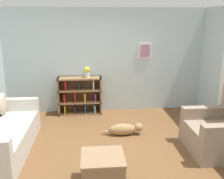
{
  "coord_description": "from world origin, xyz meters",
  "views": [
    {
      "loc": [
        -0.4,
        -4.03,
        2.27
      ],
      "look_at": [
        0.0,
        0.4,
        1.05
      ],
      "focal_mm": 40.0,
      "sensor_mm": 36.0,
      "label": 1
    }
  ],
  "objects_px": {
    "bookshelf": "(80,96)",
    "coffee_table": "(103,169)",
    "couch": "(1,135)",
    "dog": "(125,129)",
    "vase": "(87,71)",
    "recliner_chair": "(221,132)"
  },
  "relations": [
    {
      "from": "bookshelf",
      "to": "coffee_table",
      "type": "height_order",
      "value": "bookshelf"
    },
    {
      "from": "coffee_table",
      "to": "dog",
      "type": "height_order",
      "value": "coffee_table"
    },
    {
      "from": "coffee_table",
      "to": "vase",
      "type": "distance_m",
      "value": 3.06
    },
    {
      "from": "bookshelf",
      "to": "vase",
      "type": "relative_size",
      "value": 4.02
    },
    {
      "from": "recliner_chair",
      "to": "vase",
      "type": "bearing_deg",
      "value": 137.56
    },
    {
      "from": "bookshelf",
      "to": "vase",
      "type": "xyz_separation_m",
      "value": [
        0.19,
        -0.02,
        0.63
      ]
    },
    {
      "from": "recliner_chair",
      "to": "dog",
      "type": "xyz_separation_m",
      "value": [
        -1.6,
        0.81,
        -0.25
      ]
    },
    {
      "from": "bookshelf",
      "to": "vase",
      "type": "height_order",
      "value": "vase"
    },
    {
      "from": "dog",
      "to": "vase",
      "type": "bearing_deg",
      "value": 119.38
    },
    {
      "from": "dog",
      "to": "vase",
      "type": "relative_size",
      "value": 3.21
    },
    {
      "from": "couch",
      "to": "bookshelf",
      "type": "distance_m",
      "value": 2.29
    },
    {
      "from": "couch",
      "to": "vase",
      "type": "xyz_separation_m",
      "value": [
        1.54,
        1.83,
        0.77
      ]
    },
    {
      "from": "bookshelf",
      "to": "recliner_chair",
      "type": "relative_size",
      "value": 0.95
    },
    {
      "from": "recliner_chair",
      "to": "vase",
      "type": "xyz_separation_m",
      "value": [
        -2.36,
        2.16,
        0.71
      ]
    },
    {
      "from": "couch",
      "to": "recliner_chair",
      "type": "distance_m",
      "value": 3.91
    },
    {
      "from": "couch",
      "to": "recliner_chair",
      "type": "xyz_separation_m",
      "value": [
        3.89,
        -0.33,
        0.06
      ]
    },
    {
      "from": "couch",
      "to": "dog",
      "type": "height_order",
      "value": "couch"
    },
    {
      "from": "recliner_chair",
      "to": "dog",
      "type": "relative_size",
      "value": 1.31
    },
    {
      "from": "couch",
      "to": "dog",
      "type": "relative_size",
      "value": 2.45
    },
    {
      "from": "coffee_table",
      "to": "dog",
      "type": "distance_m",
      "value": 1.68
    },
    {
      "from": "bookshelf",
      "to": "coffee_table",
      "type": "bearing_deg",
      "value": -82.17
    },
    {
      "from": "couch",
      "to": "coffee_table",
      "type": "height_order",
      "value": "couch"
    }
  ]
}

